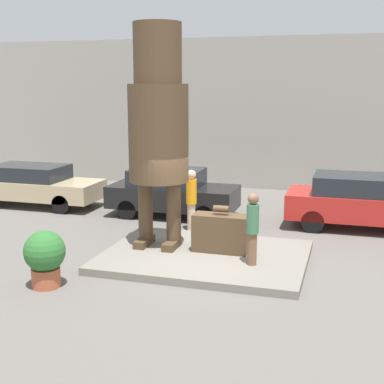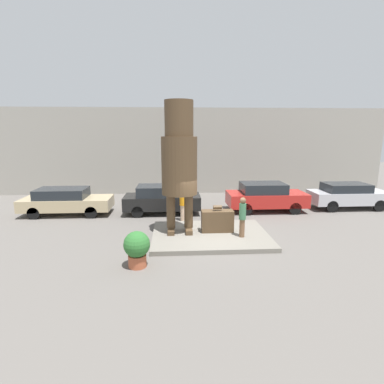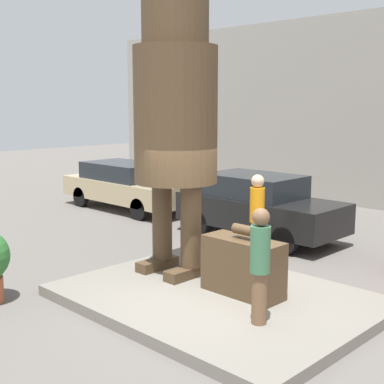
% 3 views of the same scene
% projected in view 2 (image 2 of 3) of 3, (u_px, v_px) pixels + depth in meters
% --- Properties ---
extents(ground_plane, '(60.00, 60.00, 0.00)m').
position_uv_depth(ground_plane, '(210.00, 237.00, 12.86)').
color(ground_plane, '#605B56').
extents(pedestal, '(4.92, 3.74, 0.18)m').
position_uv_depth(pedestal, '(210.00, 235.00, 12.85)').
color(pedestal, slate).
rests_on(pedestal, ground_plane).
extents(building_backdrop, '(28.00, 0.60, 6.11)m').
position_uv_depth(building_backdrop, '(195.00, 151.00, 21.79)').
color(building_backdrop, gray).
rests_on(building_backdrop, ground_plane).
extents(statue_figure, '(1.50, 1.50, 5.53)m').
position_uv_depth(statue_figure, '(179.00, 157.00, 12.42)').
color(statue_figure, '#4C3823').
rests_on(statue_figure, pedestal).
extents(giant_suitcase, '(1.38, 0.55, 1.17)m').
position_uv_depth(giant_suitcase, '(217.00, 221.00, 13.01)').
color(giant_suitcase, '#4C3823').
rests_on(giant_suitcase, pedestal).
extents(tourist, '(0.28, 0.28, 1.67)m').
position_uv_depth(tourist, '(242.00, 215.00, 12.23)').
color(tourist, brown).
rests_on(tourist, pedestal).
extents(parked_car_tan, '(4.71, 1.78, 1.45)m').
position_uv_depth(parked_car_tan, '(66.00, 201.00, 16.24)').
color(parked_car_tan, tan).
rests_on(parked_car_tan, ground_plane).
extents(parked_car_black, '(4.15, 1.74, 1.56)m').
position_uv_depth(parked_car_black, '(161.00, 199.00, 16.49)').
color(parked_car_black, black).
rests_on(parked_car_black, ground_plane).
extents(parked_car_red, '(4.39, 1.87, 1.62)m').
position_uv_depth(parked_car_red, '(265.00, 196.00, 16.98)').
color(parked_car_red, '#B2231E').
rests_on(parked_car_red, ground_plane).
extents(parked_car_silver, '(4.45, 1.70, 1.50)m').
position_uv_depth(parked_car_silver, '(348.00, 195.00, 17.52)').
color(parked_car_silver, '#B7B7BC').
rests_on(parked_car_silver, ground_plane).
extents(planter_pot, '(0.88, 0.88, 1.23)m').
position_uv_depth(planter_pot, '(137.00, 247.00, 9.95)').
color(planter_pot, '#AD5638').
rests_on(planter_pot, ground_plane).
extents(worker_hivis, '(0.31, 0.31, 1.82)m').
position_uv_depth(worker_hivis, '(183.00, 202.00, 15.03)').
color(worker_hivis, beige).
rests_on(worker_hivis, ground_plane).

